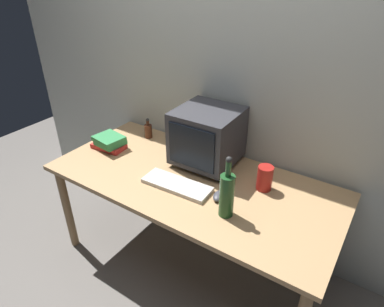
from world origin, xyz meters
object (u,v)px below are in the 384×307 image
Objects in this scene: crt_monitor at (207,136)px; computer_mouse at (219,196)px; book_stack at (109,142)px; keyboard at (177,185)px; bottle_tall at (227,194)px; metal_canister at (265,178)px; bottle_short at (148,130)px.

crt_monitor reaches higher than computer_mouse.
book_stack reaches higher than computer_mouse.
keyboard is 0.38m from bottle_tall.
crt_monitor reaches higher than keyboard.
computer_mouse is 0.28× the size of bottle_tall.
crt_monitor is 0.94× the size of keyboard.
keyboard is at bearing -9.39° from book_stack.
metal_canister reaches higher than keyboard.
bottle_tall reaches higher than computer_mouse.
metal_canister is (0.44, 0.26, 0.06)m from keyboard.
bottle_short is (-0.55, 0.06, -0.14)m from crt_monitor.
computer_mouse is 0.29m from metal_canister.
crt_monitor reaches higher than book_stack.
crt_monitor is at bearing 171.16° from metal_canister.
book_stack is 1.11m from metal_canister.
computer_mouse is 0.64× the size of bottle_short.
bottle_short reaches higher than keyboard.
keyboard is (-0.00, -0.33, -0.18)m from crt_monitor.
book_stack is (-0.67, -0.22, -0.14)m from crt_monitor.
metal_canister reaches higher than book_stack.
bottle_tall reaches higher than keyboard.
crt_monitor is 0.53m from bottle_tall.
keyboard is 0.51m from metal_canister.
computer_mouse is at bearing 5.33° from keyboard.
bottle_tall reaches higher than bottle_short.
bottle_short is (-0.91, 0.45, -0.08)m from bottle_tall.
bottle_tall reaches higher than book_stack.
bottle_short is (-0.81, 0.36, 0.04)m from computer_mouse.
crt_monitor reaches higher than bottle_short.
computer_mouse is at bearing -127.15° from metal_canister.
book_stack is at bearing 163.94° from computer_mouse.
computer_mouse is (0.26, 0.04, 0.01)m from keyboard.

